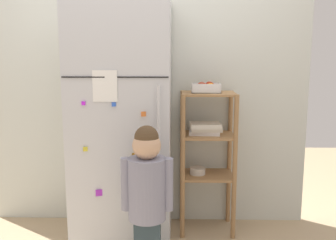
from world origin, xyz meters
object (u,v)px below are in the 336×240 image
at_px(refrigerator, 123,124).
at_px(child_standing, 147,188).
at_px(fruit_bin, 206,88).
at_px(pantry_shelf_unit, 206,144).

xyz_separation_m(refrigerator, child_standing, (0.22, -0.54, -0.30)).
distance_m(refrigerator, fruit_bin, 0.69).
xyz_separation_m(refrigerator, pantry_shelf_unit, (0.63, 0.17, -0.19)).
bearing_deg(refrigerator, child_standing, -68.39).
bearing_deg(fruit_bin, child_standing, -120.20).
height_order(child_standing, pantry_shelf_unit, pantry_shelf_unit).
bearing_deg(fruit_bin, pantry_shelf_unit, 64.45).
height_order(refrigerator, fruit_bin, refrigerator).
xyz_separation_m(child_standing, fruit_bin, (0.41, 0.70, 0.56)).
relative_size(pantry_shelf_unit, fruit_bin, 5.09).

